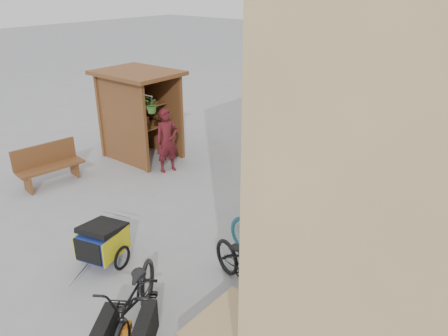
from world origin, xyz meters
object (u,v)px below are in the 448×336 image
Objects in this scene: person_kiosk at (167,141)px; bike_6 at (362,178)px; kiosk at (137,103)px; shopping_carts at (419,146)px; cargo_bike at (135,302)px; bike_1 at (269,238)px; bench at (49,164)px; pallet_stack at (234,336)px; bike_5 at (340,182)px; bike_3 at (318,208)px; bike_4 at (325,195)px; bike_7 at (360,167)px; bike_0 at (249,267)px; child_trailer at (102,241)px; bike_2 at (299,213)px.

bike_6 is at bearing -48.73° from person_kiosk.
kiosk is 7.52m from shopping_carts.
bike_1 reaches higher than cargo_bike.
bench is 5.77m from cargo_bike.
kiosk is 2.77m from bench.
kiosk is 1.58× the size of shopping_carts.
pallet_stack is 0.69× the size of bike_5.
bike_3 is at bearing 99.17° from pallet_stack.
bike_4 is (-0.80, 4.18, 0.19)m from pallet_stack.
bike_1 is 2.33m from bike_4.
bike_1 is at bearing -172.15° from bike_7.
bike_6 is at bearing 49.01° from cargo_bike.
kiosk reaches higher than bike_5.
shopping_carts reaches higher than bike_0.
bike_0 reaches higher than bike_6.
bike_1 is at bearing 12.44° from bench.
kiosk is 5.13m from child_trailer.
shopping_carts is 6.53m from person_kiosk.
pallet_stack is 6.82m from bench.
bench is at bearing -135.49° from shopping_carts.
bike_3 is at bearing 25.84° from bench.
person_kiosk is 4.83m from bike_6.
kiosk reaches higher than bike_6.
pallet_stack is 2.98m from child_trailer.
person_kiosk is 0.95× the size of bike_5.
child_trailer is at bearing -48.57° from kiosk.
bike_6 is at bearing -16.10° from bike_5.
bike_0 is (4.44, -2.62, -0.34)m from person_kiosk.
pallet_stack is 0.79× the size of bike_6.
shopping_carts is 3.28m from bike_5.
bike_3 is at bearing -164.01° from bike_6.
bike_5 reaches higher than child_trailer.
bike_5 is (0.09, 0.53, 0.13)m from bike_4.
kiosk is 1.63× the size of bike_4.
bike_1 is 3.92m from bike_7.
child_trailer is 4.06m from bike_3.
kiosk is at bearing 109.06° from bike_4.
kiosk is 1.39× the size of bike_7.
bike_3 reaches higher than bench.
shopping_carts is 1.12× the size of child_trailer.
bench is 7.43m from bike_6.
bike_7 is (2.26, 5.67, 0.09)m from child_trailer.
bike_5 is at bearing -20.48° from bike_2.
bike_6 is at bearing 4.06° from bike_1.
bike_1 reaches higher than child_trailer.
child_trailer is 4.09m from person_kiosk.
shopping_carts is 4.57m from bike_3.
person_kiosk is 0.93× the size of bike_3.
bench is at bearing 101.69° from bike_1.
bike_4 is (-0.26, 0.81, -0.13)m from bike_3.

